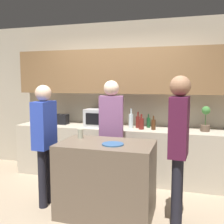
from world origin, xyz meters
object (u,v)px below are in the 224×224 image
Objects in this scene: microwave at (101,118)px; bottle_0 at (131,121)px; bottle_3 at (148,122)px; cup_0 at (81,134)px; person_right at (45,135)px; potted_plant at (206,119)px; person_left at (179,139)px; person_center at (111,127)px; toaster at (61,119)px; plate_on_island at (113,144)px; bottle_4 at (153,124)px; bottle_1 at (138,122)px; bottle_2 at (141,123)px.

bottle_0 reaches higher than microwave.
cup_0 is at bearing -120.18° from bottle_3.
bottle_3 is 0.14× the size of person_right.
person_right reaches higher than potted_plant.
person_left reaches higher than person_center.
cup_0 is 1.28m from person_left.
person_right is (-2.07, -1.28, -0.12)m from potted_plant.
cup_0 is at bearing -52.58° from toaster.
potted_plant reaches higher than plate_on_island.
plate_on_island is 2.22× the size of cup_0.
potted_plant is at bearing 6.29° from bottle_4.
potted_plant is 1.52× the size of plate_on_island.
bottle_1 is 0.17× the size of person_right.
bottle_3 is (0.17, 0.08, -0.01)m from bottle_1.
bottle_1 is at bearing 123.13° from bottle_2.
person_left reaches higher than person_right.
plate_on_island is at bearing -103.60° from bottle_4.
person_center is (-0.26, -0.70, 0.01)m from bottle_1.
bottle_2 is 1.27m from plate_on_island.
bottle_2 is 1.41m from person_left.
cup_0 is at bearing -144.86° from potted_plant.
toaster is at bearing -41.36° from person_center.
person_center is 0.95m from person_right.
microwave reaches higher than plate_on_island.
bottle_3 reaches higher than plate_on_island.
toaster is 2.49m from potted_plant.
person_center is at bearing -103.71° from bottle_0.
bottle_1 is at bearing 34.56° from bottle_0.
bottle_0 is at bearing -145.44° from bottle_1.
potted_plant is at bearing 6.21° from bottle_2.
bottle_0 is at bearing 175.01° from bottle_4.
cup_0 is (-0.55, -1.15, -0.01)m from bottle_1.
bottle_1 reaches higher than cup_0.
toaster is 1.95m from plate_on_island.
bottle_0 is at bearing 144.99° from person_right.
cup_0 is (-0.71, -1.23, 0.00)m from bottle_3.
bottle_4 is (-0.79, -0.09, -0.11)m from potted_plant.
bottle_4 is at bearing -5.32° from microwave.
person_left reaches higher than toaster.
person_left is 1.72m from person_right.
toaster is 1.35m from person_center.
person_left is (0.82, -1.31, 0.02)m from bottle_0.
bottle_1 is 0.18m from bottle_3.
bottle_3 is at bearing -129.27° from person_center.
microwave is 2.29× the size of bottle_4.
bottle_2 is 1.08× the size of bottle_3.
bottle_3 reaches higher than toaster.
microwave is 2.08× the size of bottle_2.
person_left reaches higher than bottle_2.
toaster is 0.66× the size of potted_plant.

